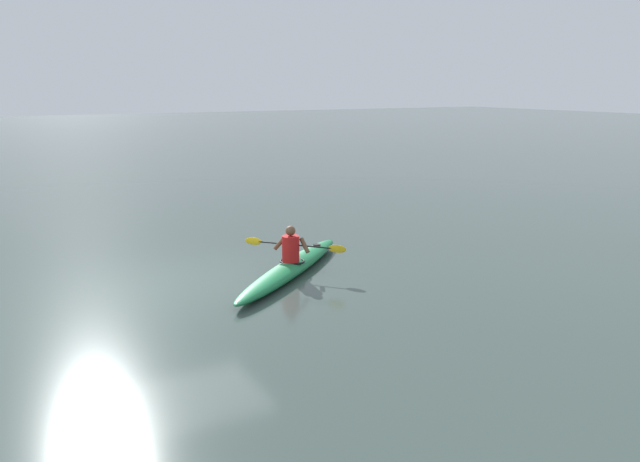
{
  "coord_description": "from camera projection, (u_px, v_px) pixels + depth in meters",
  "views": [
    {
      "loc": [
        3.77,
        11.91,
        3.92
      ],
      "look_at": [
        -1.25,
        2.88,
        1.54
      ],
      "focal_mm": 35.59,
      "sensor_mm": 36.0,
      "label": 1
    }
  ],
  "objects": [
    {
      "name": "ground_plane",
      "position": [
        197.0,
        284.0,
        12.81
      ],
      "size": [
        160.0,
        160.0,
        0.0
      ],
      "primitive_type": "plane",
      "color": "#384742"
    },
    {
      "name": "kayak",
      "position": [
        291.0,
        268.0,
        13.44
      ],
      "size": [
        4.27,
        3.78,
        0.29
      ],
      "color": "#19723F",
      "rests_on": "ground"
    },
    {
      "name": "kayaker",
      "position": [
        291.0,
        246.0,
        13.33
      ],
      "size": [
        1.55,
        1.8,
        0.77
      ],
      "color": "red",
      "rests_on": "kayak"
    }
  ]
}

